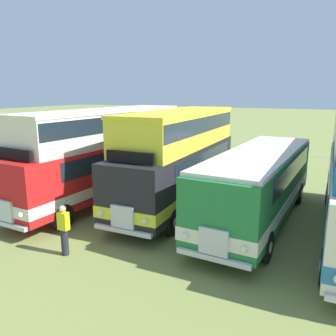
{
  "coord_description": "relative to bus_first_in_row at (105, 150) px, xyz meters",
  "views": [
    {
      "loc": [
        -5.22,
        -13.99,
        5.34
      ],
      "look_at": [
        -12.2,
        0.56,
        1.69
      ],
      "focal_mm": 36.28,
      "sensor_mm": 36.0,
      "label": 1
    }
  ],
  "objects": [
    {
      "name": "bus_third_in_row",
      "position": [
        7.67,
        0.06,
        -0.72
      ],
      "size": [
        3.11,
        10.33,
        2.99
      ],
      "color": "#237538",
      "rests_on": "ground"
    },
    {
      "name": "bus_first_in_row",
      "position": [
        0.0,
        0.0,
        0.0
      ],
      "size": [
        3.18,
        11.65,
        4.49
      ],
      "color": "red",
      "rests_on": "ground"
    },
    {
      "name": "marshal_person",
      "position": [
        2.5,
        -5.87,
        -1.59
      ],
      "size": [
        0.36,
        0.24,
        1.73
      ],
      "color": "#23232D",
      "rests_on": "ground"
    },
    {
      "name": "bus_second_in_row",
      "position": [
        3.83,
        0.47,
        -0.01
      ],
      "size": [
        2.71,
        9.82,
        4.49
      ],
      "color": "black",
      "rests_on": "ground"
    }
  ]
}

